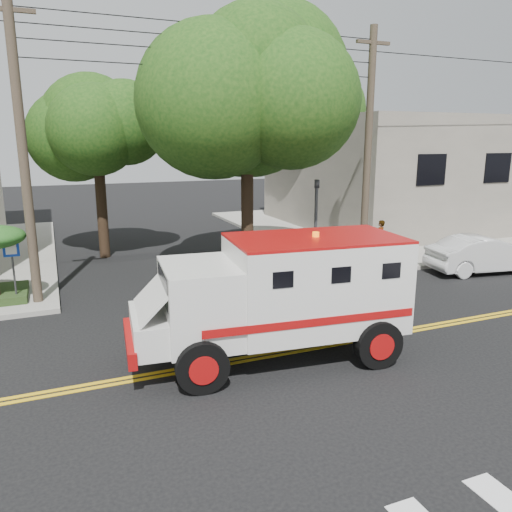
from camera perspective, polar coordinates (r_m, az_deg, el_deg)
name	(u,v)px	position (r m, az deg, el deg)	size (l,w,h in m)	color
ground	(288,352)	(12.25, 3.70, -10.87)	(100.00, 100.00, 0.00)	black
sidewalk_ne	(395,225)	(30.31, 15.56, 3.39)	(17.00, 17.00, 0.15)	gray
building_right	(413,171)	(31.29, 17.55, 9.23)	(14.00, 12.00, 6.00)	slate
utility_pole_left	(23,157)	(16.04, -25.06, 10.24)	(0.28, 0.28, 9.00)	#382D23
utility_pole_right	(368,152)	(19.76, 12.65, 11.47)	(0.28, 0.28, 9.00)	#382D23
tree_main	(262,71)	(17.78, 0.70, 20.34)	(6.08, 5.70, 9.85)	black
tree_left	(104,121)	(21.94, -16.95, 14.59)	(4.48, 4.20, 7.70)	black
tree_right	(308,119)	(29.28, 5.99, 15.30)	(4.80, 4.50, 8.20)	black
traffic_signal	(316,218)	(18.13, 6.85, 4.34)	(0.15, 0.18, 3.60)	#3F3F42
accessibility_sign	(13,263)	(16.64, -26.05, -0.74)	(0.45, 0.10, 2.02)	#3F3F42
armored_truck	(282,291)	(11.39, 2.93, -4.06)	(6.42, 3.02, 2.84)	silver
parked_sedan	(484,254)	(20.93, 24.60, 0.18)	(1.50, 4.30, 1.42)	silver
pedestrian_a	(380,238)	(21.95, 13.97, 2.06)	(0.55, 0.36, 1.50)	gray
pedestrian_b	(387,229)	(23.65, 14.70, 3.04)	(0.82, 0.64, 1.69)	gray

